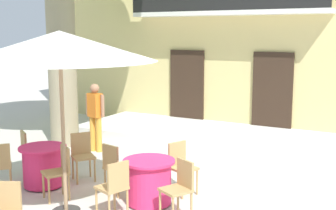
{
  "coord_description": "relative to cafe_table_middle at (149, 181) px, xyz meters",
  "views": [
    {
      "loc": [
        3.63,
        -6.81,
        2.83
      ],
      "look_at": [
        -0.82,
        1.25,
        1.3
      ],
      "focal_mm": 47.05,
      "sensor_mm": 36.0,
      "label": 1
    }
  ],
  "objects": [
    {
      "name": "building_facade",
      "position": [
        -0.92,
        7.86,
        3.36
      ],
      "size": [
        13.0,
        5.09,
        7.5
      ],
      "color": "#DBC67F",
      "rests_on": "ground"
    },
    {
      "name": "pedestrian_mid_plaza",
      "position": [
        -2.83,
        2.2,
        0.53
      ],
      "size": [
        0.53,
        0.3,
        1.64
      ],
      "color": "gold",
      "rests_on": "ground"
    },
    {
      "name": "cafe_chair_middle_1",
      "position": [
        -0.17,
        -0.74,
        0.14
      ],
      "size": [
        0.51,
        0.51,
        0.91
      ],
      "color": "tan",
      "rests_on": "ground"
    },
    {
      "name": "cafe_umbrella",
      "position": [
        -0.91,
        -1.0,
        2.22
      ],
      "size": [
        2.9,
        2.9,
        2.85
      ],
      "color": "#997A56",
      "rests_on": "ground"
    },
    {
      "name": "cafe_chair_middle_3",
      "position": [
        0.22,
        0.72,
        0.14
      ],
      "size": [
        0.52,
        0.52,
        0.91
      ],
      "color": "tan",
      "rests_on": "ground"
    },
    {
      "name": "cafe_chair_front_3",
      "position": [
        -1.77,
        0.44,
        0.14
      ],
      "size": [
        0.56,
        0.56,
        0.91
      ],
      "color": "tan",
      "rests_on": "ground"
    },
    {
      "name": "cafe_chair_front_0",
      "position": [
        -2.84,
        0.11,
        0.14
      ],
      "size": [
        0.55,
        0.55,
        0.91
      ],
      "color": "tan",
      "rests_on": "ground"
    },
    {
      "name": "ground_plane",
      "position": [
        0.01,
        0.87,
        -0.39
      ],
      "size": [
        120.0,
        120.0,
        0.0
      ],
      "primitive_type": "plane",
      "color": "beige"
    },
    {
      "name": "cafe_chair_middle_2",
      "position": [
        0.71,
        -0.26,
        0.14
      ],
      "size": [
        0.54,
        0.54,
        0.91
      ],
      "color": "tan",
      "rests_on": "ground"
    },
    {
      "name": "cafe_table_front",
      "position": [
        -2.15,
        -0.21,
        0.0
      ],
      "size": [
        0.86,
        0.86,
        0.76
      ],
      "color": "#E52D66",
      "rests_on": "ground"
    },
    {
      "name": "cafe_chair_middle_0",
      "position": [
        -0.75,
        0.09,
        0.14
      ],
      "size": [
        0.48,
        0.48,
        0.91
      ],
      "color": "tan",
      "rests_on": "ground"
    },
    {
      "name": "entrance_step_platform",
      "position": [
        -0.92,
        4.54,
        -0.27
      ],
      "size": [
        7.14,
        2.67,
        0.25
      ],
      "primitive_type": "cube",
      "color": "silver",
      "rests_on": "ground"
    },
    {
      "name": "cafe_chair_front_2",
      "position": [
        -1.47,
        -0.52,
        0.14
      ],
      "size": [
        0.55,
        0.55,
        0.91
      ],
      "color": "tan",
      "rests_on": "ground"
    },
    {
      "name": "ground_planter_left",
      "position": [
        -4.84,
        4.65,
        0.06
      ],
      "size": [
        0.38,
        0.38,
        0.8
      ],
      "color": "slate",
      "rests_on": "ground"
    },
    {
      "name": "cafe_table_middle",
      "position": [
        0.0,
        0.0,
        0.0
      ],
      "size": [
        0.86,
        0.86,
        0.76
      ],
      "color": "#E52D66",
      "rests_on": "ground"
    }
  ]
}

